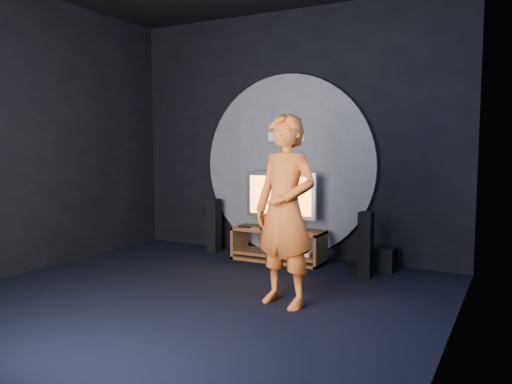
% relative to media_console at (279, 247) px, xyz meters
% --- Properties ---
extents(floor, '(5.00, 5.00, 0.00)m').
position_rel_media_console_xyz_m(floor, '(-0.06, -2.05, -0.20)').
color(floor, black).
rests_on(floor, ground).
extents(back_wall, '(5.00, 0.04, 3.50)m').
position_rel_media_console_xyz_m(back_wall, '(-0.06, 0.45, 1.55)').
color(back_wall, black).
rests_on(back_wall, ground).
extents(left_wall, '(0.04, 5.00, 3.50)m').
position_rel_media_console_xyz_m(left_wall, '(-2.56, -2.05, 1.55)').
color(left_wall, black).
rests_on(left_wall, ground).
extents(right_wall, '(0.04, 5.00, 3.50)m').
position_rel_media_console_xyz_m(right_wall, '(2.44, -2.05, 1.55)').
color(right_wall, black).
rests_on(right_wall, ground).
extents(wall_disc_panel, '(2.60, 0.11, 2.60)m').
position_rel_media_console_xyz_m(wall_disc_panel, '(-0.06, 0.39, 1.11)').
color(wall_disc_panel, '#515156').
rests_on(wall_disc_panel, ground).
extents(media_console, '(1.28, 0.45, 0.45)m').
position_rel_media_console_xyz_m(media_console, '(0.00, 0.00, 0.00)').
color(media_console, brown).
rests_on(media_console, ground).
extents(tv, '(1.04, 0.22, 0.78)m').
position_rel_media_console_xyz_m(tv, '(-0.01, 0.07, 0.68)').
color(tv, silver).
rests_on(tv, media_console).
extents(center_speaker, '(0.40, 0.15, 0.15)m').
position_rel_media_console_xyz_m(center_speaker, '(-0.01, -0.09, 0.33)').
color(center_speaker, black).
rests_on(center_speaker, media_console).
extents(remote, '(0.18, 0.05, 0.02)m').
position_rel_media_console_xyz_m(remote, '(-0.48, -0.12, 0.27)').
color(remote, black).
rests_on(remote, media_console).
extents(tower_speaker_left, '(0.16, 0.18, 0.80)m').
position_rel_media_console_xyz_m(tower_speaker_left, '(-1.13, 0.10, 0.20)').
color(tower_speaker_left, black).
rests_on(tower_speaker_left, ground).
extents(tower_speaker_right, '(0.16, 0.18, 0.80)m').
position_rel_media_console_xyz_m(tower_speaker_right, '(1.29, -0.27, 0.20)').
color(tower_speaker_right, black).
rests_on(tower_speaker_right, ground).
extents(subwoofer, '(0.27, 0.27, 0.30)m').
position_rel_media_console_xyz_m(subwoofer, '(1.41, 0.14, -0.05)').
color(subwoofer, black).
rests_on(subwoofer, ground).
extents(player, '(0.78, 0.60, 1.91)m').
position_rel_media_console_xyz_m(player, '(0.88, -1.69, 0.76)').
color(player, '#DA5B1D').
rests_on(player, ground).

